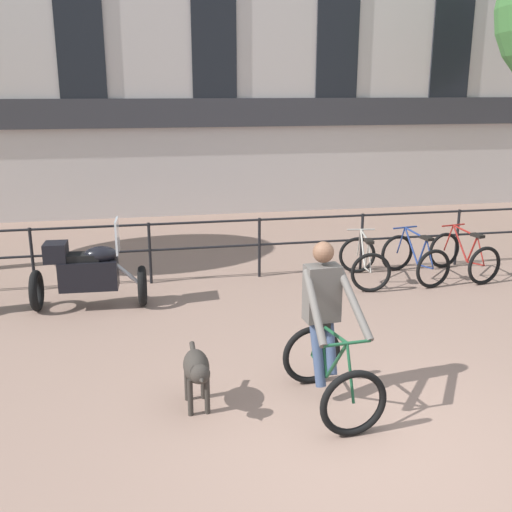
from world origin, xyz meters
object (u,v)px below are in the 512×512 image
at_px(dog, 197,369).
at_px(parked_bicycle_near_lamp, 364,262).
at_px(parked_motorcycle, 88,272).
at_px(parked_bicycle_mid_left, 415,259).
at_px(cyclist_with_bike, 327,334).
at_px(parked_bicycle_mid_right, 464,256).

bearing_deg(dog, parked_bicycle_near_lamp, 47.59).
bearing_deg(parked_motorcycle, parked_bicycle_mid_left, -83.41).
xyz_separation_m(cyclist_with_bike, parked_bicycle_near_lamp, (1.87, 3.73, -0.41)).
distance_m(parked_motorcycle, parked_bicycle_mid_right, 6.35).
xyz_separation_m(dog, parked_bicycle_mid_left, (4.13, 3.64, -0.09)).
height_order(dog, parked_bicycle_mid_right, parked_bicycle_mid_right).
relative_size(cyclist_with_bike, dog, 1.91).
height_order(dog, parked_motorcycle, parked_motorcycle).
xyz_separation_m(dog, parked_bicycle_mid_right, (5.06, 3.64, -0.09)).
relative_size(cyclist_with_bike, parked_motorcycle, 1.01).
relative_size(parked_bicycle_mid_left, parked_bicycle_mid_right, 1.00).
height_order(dog, parked_bicycle_mid_left, parked_bicycle_mid_left).
bearing_deg(parked_bicycle_near_lamp, parked_motorcycle, 13.34).
bearing_deg(parked_bicycle_near_lamp, parked_bicycle_mid_left, -171.27).
xyz_separation_m(cyclist_with_bike, dog, (-1.34, 0.09, -0.31)).
relative_size(dog, parked_bicycle_mid_right, 0.74).
distance_m(cyclist_with_bike, dog, 1.38).
distance_m(parked_motorcycle, parked_bicycle_near_lamp, 4.51).
xyz_separation_m(dog, parked_motorcycle, (-1.28, 3.28, 0.11)).
distance_m(cyclist_with_bike, parked_bicycle_mid_left, 4.68).
distance_m(cyclist_with_bike, parked_bicycle_mid_right, 5.28).
xyz_separation_m(parked_motorcycle, parked_bicycle_near_lamp, (4.49, 0.36, -0.20)).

